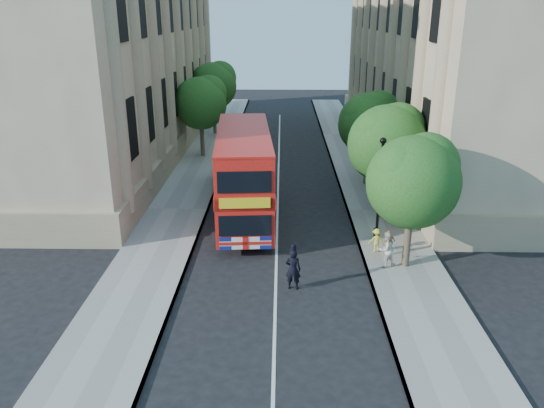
{
  "coord_description": "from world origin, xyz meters",
  "views": [
    {
      "loc": [
        0.2,
        -18.53,
        10.89
      ],
      "look_at": [
        -0.23,
        4.93,
        2.3
      ],
      "focal_mm": 35.0,
      "sensor_mm": 36.0,
      "label": 1
    }
  ],
  "objects_px": {
    "lamp_post": "(379,193)",
    "double_decker_bus": "(244,172)",
    "police_constable": "(293,269)",
    "woman_pedestrian": "(386,249)",
    "box_van": "(233,165)"
  },
  "relations": [
    {
      "from": "police_constable",
      "to": "woman_pedestrian",
      "type": "bearing_deg",
      "value": -148.31
    },
    {
      "from": "double_decker_bus",
      "to": "lamp_post",
      "type": "bearing_deg",
      "value": -27.25
    },
    {
      "from": "lamp_post",
      "to": "double_decker_bus",
      "type": "xyz_separation_m",
      "value": [
        -6.81,
        2.89,
        0.15
      ]
    },
    {
      "from": "lamp_post",
      "to": "police_constable",
      "type": "bearing_deg",
      "value": -130.61
    },
    {
      "from": "lamp_post",
      "to": "box_van",
      "type": "distance_m",
      "value": 11.53
    },
    {
      "from": "double_decker_bus",
      "to": "police_constable",
      "type": "relative_size",
      "value": 5.99
    },
    {
      "from": "police_constable",
      "to": "lamp_post",
      "type": "bearing_deg",
      "value": -123.26
    },
    {
      "from": "double_decker_bus",
      "to": "police_constable",
      "type": "height_order",
      "value": "double_decker_bus"
    },
    {
      "from": "box_van",
      "to": "police_constable",
      "type": "height_order",
      "value": "box_van"
    },
    {
      "from": "double_decker_bus",
      "to": "box_van",
      "type": "xyz_separation_m",
      "value": [
        -1.08,
        5.47,
        -1.14
      ]
    },
    {
      "from": "box_van",
      "to": "double_decker_bus",
      "type": "bearing_deg",
      "value": -83.99
    },
    {
      "from": "police_constable",
      "to": "woman_pedestrian",
      "type": "xyz_separation_m",
      "value": [
        4.16,
        1.88,
        0.06
      ]
    },
    {
      "from": "box_van",
      "to": "woman_pedestrian",
      "type": "distance_m",
      "value": 13.87
    },
    {
      "from": "box_van",
      "to": "police_constable",
      "type": "relative_size",
      "value": 3.17
    },
    {
      "from": "lamp_post",
      "to": "woman_pedestrian",
      "type": "xyz_separation_m",
      "value": [
        -0.12,
        -3.12,
        -1.56
      ]
    }
  ]
}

